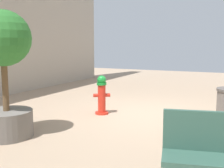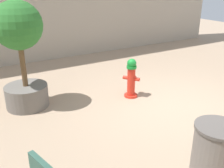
# 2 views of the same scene
# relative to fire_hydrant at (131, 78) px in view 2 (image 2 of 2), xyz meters

# --- Properties ---
(ground_plane) EXTENTS (23.40, 23.40, 0.00)m
(ground_plane) POSITION_rel_fire_hydrant_xyz_m (-0.94, -0.44, -0.47)
(ground_plane) COLOR tan
(fire_hydrant) EXTENTS (0.38, 0.37, 0.94)m
(fire_hydrant) POSITION_rel_fire_hydrant_xyz_m (0.00, 0.00, 0.00)
(fire_hydrant) COLOR red
(fire_hydrant) RESTS_ON ground_plane
(planter_tree) EXTENTS (0.99, 0.99, 2.26)m
(planter_tree) POSITION_rel_fire_hydrant_xyz_m (0.74, 2.25, 0.84)
(planter_tree) COLOR slate
(planter_tree) RESTS_ON ground_plane
(trash_bin) EXTENTS (0.60, 0.60, 0.92)m
(trash_bin) POSITION_rel_fire_hydrant_xyz_m (-2.95, 0.73, -0.01)
(trash_bin) COLOR slate
(trash_bin) RESTS_ON ground_plane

